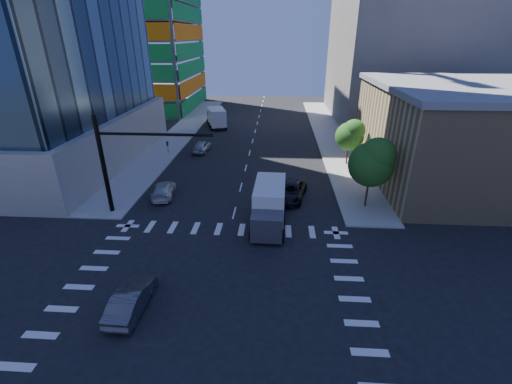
{
  "coord_description": "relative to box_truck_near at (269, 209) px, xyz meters",
  "views": [
    {
      "loc": [
        3.84,
        -16.14,
        15.16
      ],
      "look_at": [
        2.3,
        8.0,
        4.05
      ],
      "focal_mm": 24.0,
      "sensor_mm": 36.0,
      "label": 1
    }
  ],
  "objects": [
    {
      "name": "ground",
      "position": [
        -3.29,
        -9.94,
        -1.54
      ],
      "size": [
        160.0,
        160.0,
        0.0
      ],
      "primitive_type": "plane",
      "color": "black",
      "rests_on": "ground"
    },
    {
      "name": "road_markings",
      "position": [
        -3.29,
        -9.94,
        -1.53
      ],
      "size": [
        20.0,
        20.0,
        0.01
      ],
      "primitive_type": "cube",
      "color": "silver",
      "rests_on": "ground"
    },
    {
      "name": "sidewalk_ne",
      "position": [
        9.21,
        30.06,
        -1.46
      ],
      "size": [
        5.0,
        60.0,
        0.15
      ],
      "primitive_type": "cube",
      "color": "#9A9791",
      "rests_on": "ground"
    },
    {
      "name": "sidewalk_nw",
      "position": [
        -15.79,
        30.06,
        -1.46
      ],
      "size": [
        5.0,
        60.0,
        0.15
      ],
      "primitive_type": "cube",
      "color": "#9A9791",
      "rests_on": "ground"
    },
    {
      "name": "commercial_building",
      "position": [
        21.71,
        12.06,
        3.77
      ],
      "size": [
        20.5,
        22.5,
        10.6
      ],
      "color": "tan",
      "rests_on": "ground"
    },
    {
      "name": "bg_building_ne",
      "position": [
        23.71,
        45.06,
        12.46
      ],
      "size": [
        24.0,
        30.0,
        28.0
      ],
      "primitive_type": "cube",
      "color": "slate",
      "rests_on": "ground"
    },
    {
      "name": "signal_mast_nw",
      "position": [
        -13.29,
        1.56,
        3.95
      ],
      "size": [
        10.2,
        0.4,
        9.0
      ],
      "color": "black",
      "rests_on": "sidewalk_nw"
    },
    {
      "name": "tree_south",
      "position": [
        9.34,
        3.96,
        3.15
      ],
      "size": [
        4.16,
        4.16,
        6.82
      ],
      "color": "#382316",
      "rests_on": "sidewalk_ne"
    },
    {
      "name": "tree_north",
      "position": [
        9.64,
        15.96,
        2.45
      ],
      "size": [
        3.54,
        3.52,
        5.78
      ],
      "color": "#382316",
      "rests_on": "sidewalk_ne"
    },
    {
      "name": "car_nb_far",
      "position": [
        2.11,
        5.6,
        -0.77
      ],
      "size": [
        3.7,
        5.98,
        1.55
      ],
      "primitive_type": "imported",
      "rotation": [
        0.0,
        0.0,
        -0.22
      ],
      "color": "black",
      "rests_on": "ground"
    },
    {
      "name": "car_sb_near",
      "position": [
        -10.94,
        5.29,
        -0.83
      ],
      "size": [
        2.69,
        5.15,
        1.43
      ],
      "primitive_type": "imported",
      "rotation": [
        0.0,
        0.0,
        3.29
      ],
      "color": "silver",
      "rests_on": "ground"
    },
    {
      "name": "car_sb_mid",
      "position": [
        -10.13,
        20.3,
        -0.77
      ],
      "size": [
        2.15,
        4.66,
        1.55
      ],
      "primitive_type": "imported",
      "rotation": [
        0.0,
        0.0,
        3.07
      ],
      "color": "#B7BAC0",
      "rests_on": "ground"
    },
    {
      "name": "car_sb_cross",
      "position": [
        -7.94,
        -10.63,
        -0.77
      ],
      "size": [
        1.71,
        4.67,
        1.53
      ],
      "primitive_type": "imported",
      "rotation": [
        0.0,
        0.0,
        3.12
      ],
      "color": "#48484D",
      "rests_on": "ground"
    },
    {
      "name": "box_truck_near",
      "position": [
        0.0,
        0.0,
        0.0
      ],
      "size": [
        3.03,
        6.72,
        3.48
      ],
      "rotation": [
        0.0,
        0.0,
        -0.03
      ],
      "color": "black",
      "rests_on": "ground"
    },
    {
      "name": "box_truck_far",
      "position": [
        -10.53,
        34.89,
        -0.02
      ],
      "size": [
        4.69,
        7.1,
        3.44
      ],
      "rotation": [
        0.0,
        0.0,
        3.46
      ],
      "color": "black",
      "rests_on": "ground"
    }
  ]
}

